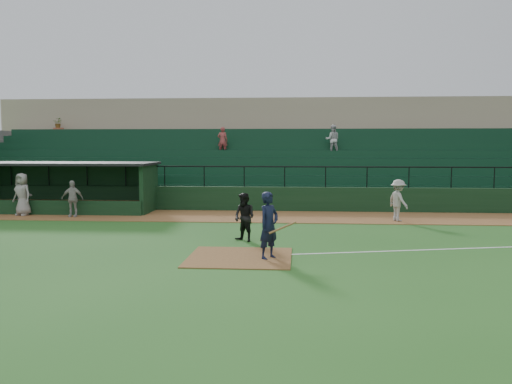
{
  "coord_description": "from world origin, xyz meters",
  "views": [
    {
      "loc": [
        1.71,
        -16.57,
        3.31
      ],
      "look_at": [
        0.0,
        5.0,
        1.4
      ],
      "focal_mm": 38.28,
      "sensor_mm": 36.0,
      "label": 1
    }
  ],
  "objects": [
    {
      "name": "stadium_structure",
      "position": [
        -0.0,
        16.46,
        2.3
      ],
      "size": [
        38.0,
        13.08,
        6.4
      ],
      "color": "black",
      "rests_on": "ground"
    },
    {
      "name": "warning_track",
      "position": [
        0.0,
        8.0,
        0.01
      ],
      "size": [
        40.0,
        4.0,
        0.03
      ],
      "primitive_type": "cube",
      "color": "brown",
      "rests_on": "ground"
    },
    {
      "name": "dugout",
      "position": [
        -9.75,
        9.56,
        1.33
      ],
      "size": [
        8.9,
        3.2,
        2.42
      ],
      "color": "black",
      "rests_on": "ground"
    },
    {
      "name": "home_plate_dirt",
      "position": [
        0.0,
        -1.0,
        0.01
      ],
      "size": [
        3.0,
        3.0,
        0.03
      ],
      "primitive_type": "cube",
      "color": "brown",
      "rests_on": "ground"
    },
    {
      "name": "foul_line",
      "position": [
        8.0,
        1.2,
        0.01
      ],
      "size": [
        17.49,
        4.44,
        0.01
      ],
      "primitive_type": "cube",
      "rotation": [
        0.0,
        0.0,
        0.24
      ],
      "color": "white",
      "rests_on": "ground"
    },
    {
      "name": "umpire",
      "position": [
        -0.13,
        1.7,
        0.83
      ],
      "size": [
        1.02,
        0.98,
        1.65
      ],
      "primitive_type": "imported",
      "rotation": [
        0.0,
        0.0,
        -0.63
      ],
      "color": "black",
      "rests_on": "ground"
    },
    {
      "name": "runner",
      "position": [
        5.93,
        6.93,
        0.92
      ],
      "size": [
        1.1,
        1.32,
        1.78
      ],
      "primitive_type": "imported",
      "rotation": [
        0.0,
        0.0,
        2.03
      ],
      "color": "#A09B96",
      "rests_on": "warning_track"
    },
    {
      "name": "dugout_player_a",
      "position": [
        -8.49,
        7.16,
        0.85
      ],
      "size": [
        1.0,
        0.51,
        1.64
      ],
      "primitive_type": "imported",
      "rotation": [
        0.0,
        0.0,
        0.12
      ],
      "color": "#ABA5A0",
      "rests_on": "warning_track"
    },
    {
      "name": "dugout_player_c",
      "position": [
        -11.28,
        7.94,
        0.88
      ],
      "size": [
        1.47,
        1.47,
        1.7
      ],
      "primitive_type": "imported",
      "rotation": [
        0.0,
        0.0,
        2.36
      ],
      "color": "#A69F9B",
      "rests_on": "warning_track"
    },
    {
      "name": "ground",
      "position": [
        0.0,
        0.0,
        0.0
      ],
      "size": [
        90.0,
        90.0,
        0.0
      ],
      "primitive_type": "plane",
      "color": "#22561C",
      "rests_on": "ground"
    },
    {
      "name": "dugout_player_b",
      "position": [
        -10.98,
        7.44,
        1.0
      ],
      "size": [
        1.1,
        0.9,
        1.95
      ],
      "primitive_type": "imported",
      "rotation": [
        0.0,
        0.0,
        -0.34
      ],
      "color": "gray",
      "rests_on": "warning_track"
    },
    {
      "name": "batter_at_plate",
      "position": [
        0.86,
        -1.1,
        0.97
      ],
      "size": [
        1.2,
        0.85,
        1.95
      ],
      "color": "black",
      "rests_on": "ground"
    }
  ]
}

